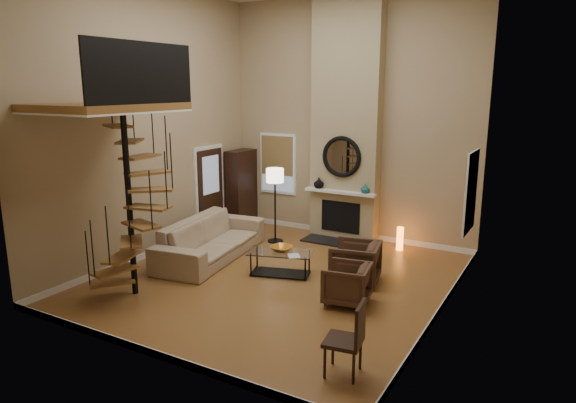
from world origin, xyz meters
The scene contains 32 objects.
ground centered at (0.00, 0.00, -0.01)m, with size 6.00×6.50×0.01m, color #A56F35.
back_wall centered at (0.00, 3.25, 2.75)m, with size 6.00×0.02×5.50m, color tan.
front_wall centered at (0.00, -3.25, 2.75)m, with size 6.00×0.02×5.50m, color tan.
left_wall centered at (-3.00, 0.00, 2.75)m, with size 0.02×6.50×5.50m, color tan.
right_wall centered at (3.00, 0.00, 2.75)m, with size 0.02×6.50×5.50m, color tan.
baseboard_back centered at (0.00, 3.24, 0.06)m, with size 6.00×0.02×0.12m, color white.
baseboard_front centered at (0.00, -3.24, 0.06)m, with size 6.00×0.02×0.12m, color white.
baseboard_left centered at (-2.99, 0.00, 0.06)m, with size 0.02×6.50×0.12m, color white.
baseboard_right centered at (2.99, 0.00, 0.06)m, with size 0.02×6.50×0.12m, color white.
chimney_breast centered at (0.00, 3.06, 2.75)m, with size 1.60×0.38×5.50m, color tan.
hearth centered at (0.00, 2.57, 0.02)m, with size 1.50×0.60×0.04m, color black.
firebox centered at (0.00, 2.86, 0.55)m, with size 0.95×0.02×0.72m, color black.
mantel centered at (0.00, 2.78, 1.15)m, with size 1.70×0.18×0.06m, color white.
mirror_frame centered at (0.00, 2.84, 1.95)m, with size 0.94×0.94×0.10m, color black.
mirror_disc centered at (0.00, 2.85, 1.95)m, with size 0.80×0.80×0.01m, color white.
vase_left centered at (-0.55, 2.82, 1.30)m, with size 0.24×0.24×0.25m, color black.
vase_right centered at (0.60, 2.82, 1.28)m, with size 0.20×0.20×0.21m, color #185757.
window_back centered at (-1.90, 3.22, 1.62)m, with size 1.02×0.06×1.52m.
window_right centered at (2.97, 2.00, 1.63)m, with size 0.06×1.02×1.52m.
entry_door centered at (-2.95, 1.80, 1.05)m, with size 0.10×1.05×2.16m.
loft centered at (-2.04, -1.80, 3.24)m, with size 1.70×2.20×1.09m.
spiral_stair centered at (-1.78, -1.79, 1.78)m, with size 1.47×1.47×4.06m.
hutch centered at (-2.74, 2.82, 0.95)m, with size 0.41×0.88×1.97m, color black.
sofa centered at (-1.84, 0.38, 0.40)m, with size 2.92×1.14×0.85m, color tan.
armchair_near centered at (1.38, 0.62, 0.35)m, with size 0.84×0.86×0.78m, color #493021.
armchair_far centered at (1.63, -0.39, 0.35)m, with size 0.71×0.73×0.67m, color #493021.
coffee_table centered at (-0.07, 0.23, 0.28)m, with size 1.32×0.93×0.45m.
bowl centered at (-0.07, 0.28, 0.50)m, with size 0.41×0.41×0.10m, color orange.
book centered at (0.28, 0.08, 0.46)m, with size 0.21×0.28×0.03m, color gray.
floor_lamp centered at (-1.24, 1.98, 1.41)m, with size 0.39×0.39×1.71m.
accent_lamp centered at (1.45, 2.80, 0.25)m, with size 0.15×0.15×0.52m, color orange.
side_chair centered at (2.44, -2.35, 0.53)m, with size 0.51×0.51×0.97m.
Camera 1 is at (4.61, -7.71, 3.52)m, focal length 31.91 mm.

